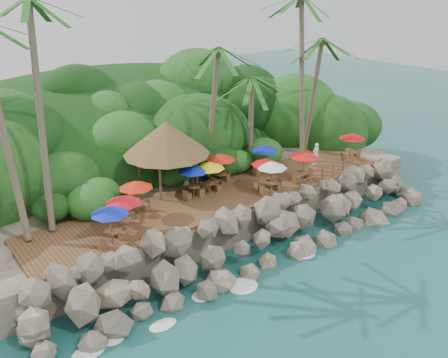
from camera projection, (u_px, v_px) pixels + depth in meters
ground at (287, 265)px, 27.46m from camera, size 140.00×140.00×0.00m
land_base at (150, 169)px, 38.81m from camera, size 32.00×25.20×2.10m
jungle_hill at (111, 156)px, 44.72m from camera, size 44.80×28.00×15.40m
seawall at (264, 234)px, 28.49m from camera, size 29.00×4.00×2.30m
terrace at (224, 196)px, 31.03m from camera, size 26.00×5.00×0.20m
jungle_foliage at (157, 184)px, 38.48m from camera, size 44.00×16.00×12.00m
foam_line at (283, 262)px, 27.67m from camera, size 25.20×0.80×0.06m
palms at (205, 33)px, 29.63m from camera, size 28.53×7.35×13.36m
palapa at (166, 138)px, 30.73m from camera, size 5.71×5.71×4.60m
dining_clusters at (230, 168)px, 30.43m from camera, size 22.32×5.22×2.18m
railing at (328, 171)px, 33.15m from camera, size 6.10×0.10×1.00m
waiter at (316, 154)px, 35.82m from camera, size 0.64×0.44×1.70m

